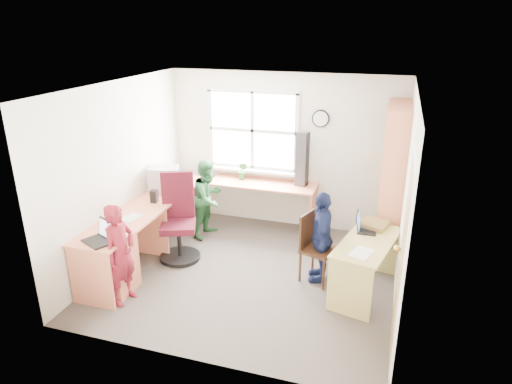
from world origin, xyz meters
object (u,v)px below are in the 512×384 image
swivel_chair (179,222)px  laptop_right (363,226)px  person_red (120,255)px  person_green (208,198)px  cd_tower (302,159)px  person_navy (321,237)px  wooden_chair (314,244)px  right_desk (366,255)px  laptop_left (101,236)px  l_desk (147,238)px  potted_plant (243,171)px  bookshelf (392,185)px  crt_monitor (164,179)px

swivel_chair → laptop_right: bearing=-18.4°
person_red → person_green: bearing=0.5°
swivel_chair → cd_tower: size_ratio=1.44×
person_green → person_navy: person_green is taller
person_red → person_navy: size_ratio=1.02×
person_navy → wooden_chair: bearing=-91.5°
right_desk → swivel_chair: (-2.52, 0.16, 0.02)m
laptop_left → laptop_right: laptop_left is taller
l_desk → potted_plant: potted_plant is taller
right_desk → person_navy: bearing=179.9°
swivel_chair → laptop_left: 1.27m
person_red → laptop_left: bearing=100.0°
l_desk → laptop_right: 2.75m
bookshelf → person_green: 2.66m
swivel_chair → right_desk: bearing=-25.3°
l_desk → wooden_chair: bearing=11.4°
right_desk → swivel_chair: swivel_chair is taller
bookshelf → laptop_left: (-3.09, -2.20, -0.20)m
cd_tower → person_green: size_ratio=0.70×
potted_plant → person_navy: size_ratio=0.24×
l_desk → potted_plant: size_ratio=10.47×
swivel_chair → crt_monitor: size_ratio=2.93×
swivel_chair → person_green: bearing=59.3°
l_desk → wooden_chair: (2.10, 0.42, 0.02)m
wooden_chair → cd_tower: (-0.46, 1.36, 0.68)m
l_desk → cd_tower: (1.64, 1.78, 0.71)m
laptop_left → potted_plant: bearing=97.3°
potted_plant → wooden_chair: bearing=-44.1°
potted_plant → person_green: person_green is taller
wooden_chair → laptop_right: 0.64m
l_desk → right_desk: size_ratio=2.33×
person_red → person_green: 1.96m
crt_monitor → person_red: person_red is taller
person_navy → person_green: bearing=-122.4°
wooden_chair → potted_plant: (-1.40, 1.35, 0.41)m
laptop_left → laptop_right: 3.11m
person_green → bookshelf: bearing=-71.8°
right_desk → potted_plant: potted_plant is taller
swivel_chair → cd_tower: bearing=21.2°
person_red → swivel_chair: bearing=1.3°
swivel_chair → person_green: swivel_chair is taller
swivel_chair → wooden_chair: (1.88, -0.04, -0.03)m
swivel_chair → cd_tower: (1.42, 1.32, 0.65)m
swivel_chair → potted_plant: swivel_chair is taller
person_red → right_desk: bearing=-60.9°
bookshelf → cd_tower: size_ratio=2.54×
bookshelf → cd_tower: bearing=166.6°
l_desk → swivel_chair: bearing=64.2°
swivel_chair → wooden_chair: size_ratio=1.35×
laptop_left → laptop_right: (2.81, 1.33, -0.08)m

